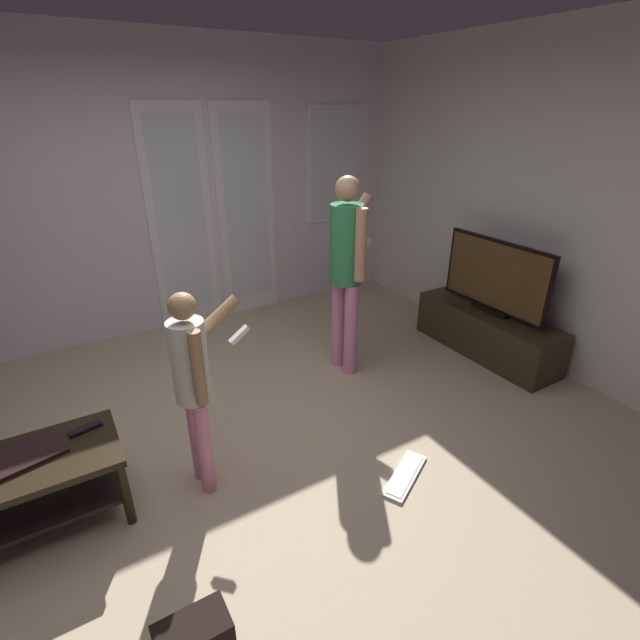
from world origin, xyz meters
The scene contains 11 objects.
ground_plane centered at (0.00, 0.00, -0.01)m, with size 5.73×4.84×0.02m, color tan.
wall_back_with_doors centered at (0.12, 2.39, 1.33)m, with size 5.73×0.09×2.72m.
wall_right_plain centered at (2.84, 0.00, 1.35)m, with size 0.06×4.84×2.69m.
coffee_table centered at (-1.10, 0.17, 0.32)m, with size 0.96×0.52×0.44m.
tv_stand centered at (2.53, 0.28, 0.20)m, with size 0.42×1.36×0.41m.
flat_screen_tv centered at (2.53, 0.29, 0.74)m, with size 0.08×1.06×0.65m.
person_adult centered at (1.27, 0.73, 0.97)m, with size 0.53×0.46×1.62m.
person_child centered at (-0.20, 0.03, 0.74)m, with size 0.51×0.35×1.24m.
loose_keyboard centered at (0.86, -0.57, 0.01)m, with size 0.45×0.33×0.02m.
laptop_closed centered at (-1.06, 0.22, 0.45)m, with size 0.35×0.26×0.02m, color black.
tv_remote_black centered at (-0.77, 0.28, 0.45)m, with size 0.17×0.05×0.02m, color black.
Camera 1 is at (-0.71, -2.17, 2.09)m, focal length 25.96 mm.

